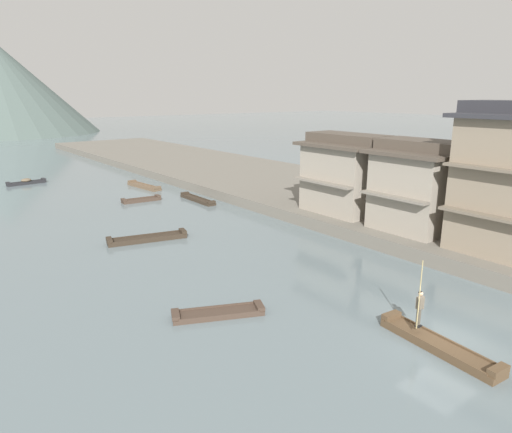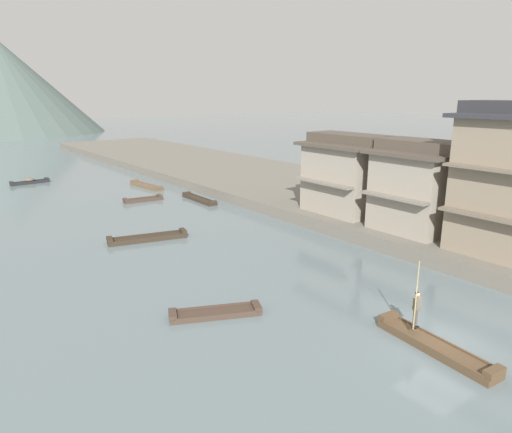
{
  "view_description": "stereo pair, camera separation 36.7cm",
  "coord_description": "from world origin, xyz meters",
  "px_view_note": "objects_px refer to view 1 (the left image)",
  "views": [
    {
      "loc": [
        -17.0,
        -9.07,
        10.01
      ],
      "look_at": [
        2.09,
        15.6,
        1.72
      ],
      "focal_mm": 32.34,
      "sensor_mm": 36.0,
      "label": 1
    },
    {
      "loc": [
        -16.71,
        -9.29,
        10.01
      ],
      "look_at": [
        2.09,
        15.6,
        1.72
      ],
      "focal_mm": 32.34,
      "sensor_mm": 36.0,
      "label": 2
    }
  ],
  "objects_px": {
    "boat_foreground_poled": "(438,345)",
    "house_waterfront_second": "(419,186)",
    "boatman_person": "(420,304)",
    "boat_moored_third": "(141,200)",
    "boat_moored_far": "(26,182)",
    "house_waterfront_tall": "(346,174)",
    "boat_moored_nearest": "(198,199)",
    "boat_midriver_drifting": "(218,313)",
    "boat_midriver_upstream": "(144,186)",
    "boat_moored_second": "(147,238)"
  },
  "relations": [
    {
      "from": "boat_foreground_poled",
      "to": "house_waterfront_second",
      "type": "relative_size",
      "value": 0.88
    },
    {
      "from": "boat_moored_second",
      "to": "house_waterfront_tall",
      "type": "bearing_deg",
      "value": -19.26
    },
    {
      "from": "house_waterfront_tall",
      "to": "boat_foreground_poled",
      "type": "bearing_deg",
      "value": -126.91
    },
    {
      "from": "boat_midriver_drifting",
      "to": "house_waterfront_tall",
      "type": "distance_m",
      "value": 18.99
    },
    {
      "from": "boatman_person",
      "to": "boat_moored_far",
      "type": "relative_size",
      "value": 0.72
    },
    {
      "from": "boatman_person",
      "to": "house_waterfront_second",
      "type": "distance_m",
      "value": 14.26
    },
    {
      "from": "boatman_person",
      "to": "boat_moored_far",
      "type": "bearing_deg",
      "value": 96.12
    },
    {
      "from": "boat_moored_second",
      "to": "house_waterfront_second",
      "type": "relative_size",
      "value": 0.91
    },
    {
      "from": "boat_foreground_poled",
      "to": "boat_moored_third",
      "type": "relative_size",
      "value": 1.42
    },
    {
      "from": "boatman_person",
      "to": "boat_midriver_upstream",
      "type": "relative_size",
      "value": 0.54
    },
    {
      "from": "boatman_person",
      "to": "boat_moored_third",
      "type": "xyz_separation_m",
      "value": [
        1.63,
        31.34,
        -1.41
      ]
    },
    {
      "from": "boat_midriver_upstream",
      "to": "boat_midriver_drifting",
      "type": "bearing_deg",
      "value": -108.48
    },
    {
      "from": "boat_midriver_drifting",
      "to": "boat_midriver_upstream",
      "type": "xyz_separation_m",
      "value": [
        10.23,
        30.6,
        0.03
      ]
    },
    {
      "from": "boat_moored_far",
      "to": "boat_midriver_drifting",
      "type": "distance_m",
      "value": 40.78
    },
    {
      "from": "boat_moored_far",
      "to": "house_waterfront_tall",
      "type": "relative_size",
      "value": 0.65
    },
    {
      "from": "boat_foreground_poled",
      "to": "boat_moored_far",
      "type": "xyz_separation_m",
      "value": [
        -5.03,
        48.71,
        0.06
      ]
    },
    {
      "from": "boat_foreground_poled",
      "to": "house_waterfront_second",
      "type": "distance_m",
      "value": 15.22
    },
    {
      "from": "boatman_person",
      "to": "house_waterfront_second",
      "type": "bearing_deg",
      "value": 34.44
    },
    {
      "from": "boat_moored_nearest",
      "to": "house_waterfront_second",
      "type": "xyz_separation_m",
      "value": [
        5.58,
        -20.21,
        3.8
      ]
    },
    {
      "from": "boat_moored_second",
      "to": "boat_midriver_upstream",
      "type": "bearing_deg",
      "value": 66.19
    },
    {
      "from": "boat_moored_nearest",
      "to": "boat_midriver_upstream",
      "type": "height_order",
      "value": "boat_midriver_upstream"
    },
    {
      "from": "boatman_person",
      "to": "boat_moored_second",
      "type": "xyz_separation_m",
      "value": [
        -3.22,
        19.51,
        -1.4
      ]
    },
    {
      "from": "boatman_person",
      "to": "boat_moored_third",
      "type": "height_order",
      "value": "boatman_person"
    },
    {
      "from": "boat_moored_second",
      "to": "boat_midriver_drifting",
      "type": "relative_size",
      "value": 1.3
    },
    {
      "from": "boatman_person",
      "to": "boat_moored_third",
      "type": "distance_m",
      "value": 31.41
    },
    {
      "from": "boat_moored_second",
      "to": "boat_foreground_poled",
      "type": "bearing_deg",
      "value": -81.34
    },
    {
      "from": "boatman_person",
      "to": "boat_midriver_upstream",
      "type": "height_order",
      "value": "boatman_person"
    },
    {
      "from": "boatman_person",
      "to": "boat_midriver_drifting",
      "type": "xyz_separation_m",
      "value": [
        -5.52,
        6.88,
        -1.43
      ]
    },
    {
      "from": "house_waterfront_tall",
      "to": "boat_moored_second",
      "type": "bearing_deg",
      "value": 160.74
    },
    {
      "from": "boat_moored_third",
      "to": "boat_midriver_drifting",
      "type": "relative_size",
      "value": 0.88
    },
    {
      "from": "boat_midriver_drifting",
      "to": "boat_moored_nearest",
      "type": "bearing_deg",
      "value": 61.54
    },
    {
      "from": "boat_foreground_poled",
      "to": "boat_moored_nearest",
      "type": "height_order",
      "value": "boat_foreground_poled"
    },
    {
      "from": "boat_midriver_upstream",
      "to": "boatman_person",
      "type": "bearing_deg",
      "value": -97.16
    },
    {
      "from": "boat_foreground_poled",
      "to": "house_waterfront_tall",
      "type": "xyz_separation_m",
      "value": [
        11.59,
        15.43,
        3.76
      ]
    },
    {
      "from": "boat_midriver_drifting",
      "to": "house_waterfront_second",
      "type": "xyz_separation_m",
      "value": [
        17.12,
        1.07,
        3.82
      ]
    },
    {
      "from": "boat_moored_third",
      "to": "boat_midriver_drifting",
      "type": "bearing_deg",
      "value": -106.3
    },
    {
      "from": "boat_midriver_drifting",
      "to": "house_waterfront_tall",
      "type": "bearing_deg",
      "value": 23.76
    },
    {
      "from": "boat_midriver_drifting",
      "to": "boat_moored_second",
      "type": "bearing_deg",
      "value": 79.67
    },
    {
      "from": "boatman_person",
      "to": "boat_moored_nearest",
      "type": "height_order",
      "value": "boatman_person"
    },
    {
      "from": "boatman_person",
      "to": "boat_moored_second",
      "type": "height_order",
      "value": "boatman_person"
    },
    {
      "from": "boat_foreground_poled",
      "to": "boat_moored_third",
      "type": "distance_m",
      "value": 32.44
    },
    {
      "from": "boat_midriver_upstream",
      "to": "boat_moored_second",
      "type": "bearing_deg",
      "value": -113.81
    },
    {
      "from": "boat_foreground_poled",
      "to": "boat_midriver_drifting",
      "type": "relative_size",
      "value": 1.25
    },
    {
      "from": "boat_moored_nearest",
      "to": "boat_midriver_drifting",
      "type": "bearing_deg",
      "value": -118.46
    },
    {
      "from": "boat_moored_nearest",
      "to": "boat_moored_second",
      "type": "bearing_deg",
      "value": -136.88
    },
    {
      "from": "boat_moored_second",
      "to": "boat_moored_third",
      "type": "relative_size",
      "value": 1.47
    },
    {
      "from": "boat_moored_far",
      "to": "boat_moored_third",
      "type": "bearing_deg",
      "value": -67.53
    },
    {
      "from": "boat_moored_far",
      "to": "house_waterfront_tall",
      "type": "bearing_deg",
      "value": -63.47
    },
    {
      "from": "boat_foreground_poled",
      "to": "house_waterfront_tall",
      "type": "height_order",
      "value": "house_waterfront_tall"
    },
    {
      "from": "boat_foreground_poled",
      "to": "boat_moored_second",
      "type": "height_order",
      "value": "boat_foreground_poled"
    }
  ]
}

